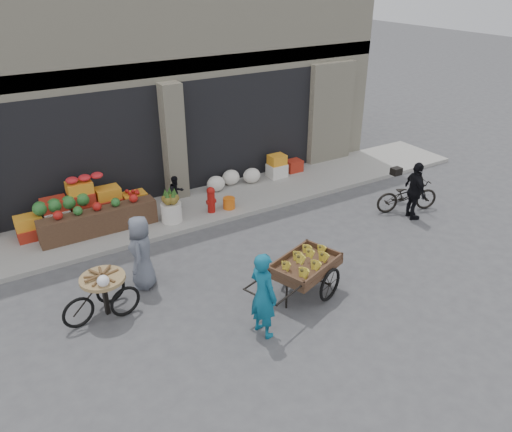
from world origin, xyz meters
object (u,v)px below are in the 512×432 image
fire_hydrant (211,199)px  banana_cart (304,265)px  cyclist (415,191)px  pineapple_bin (172,212)px  vendor_woman (263,295)px  seated_person (176,193)px  tricycle_cart (104,289)px  orange_bucket (229,203)px  vendor_grey (141,252)px  bicycle (407,195)px

fire_hydrant → banana_cart: 4.13m
cyclist → pineapple_bin: bearing=81.4°
fire_hydrant → pineapple_bin: bearing=177.4°
banana_cart → vendor_woman: (-1.30, -0.56, 0.12)m
pineapple_bin → seated_person: size_ratio=0.56×
banana_cart → tricycle_cart: size_ratio=1.73×
fire_hydrant → orange_bucket: bearing=-5.7°
vendor_woman → cyclist: (5.76, 1.85, -0.06)m
banana_cart → cyclist: bearing=-3.2°
vendor_grey → cyclist: (7.07, -0.70, -0.02)m
orange_bucket → vendor_grey: 3.80m
vendor_woman → pineapple_bin: bearing=-12.4°
banana_cart → tricycle_cart: banana_cart is taller
vendor_woman → tricycle_cart: size_ratio=1.14×
fire_hydrant → seated_person: size_ratio=0.76×
pineapple_bin → tricycle_cart: size_ratio=0.36×
tricycle_cart → bicycle: tricycle_cart is taller
pineapple_bin → fire_hydrant: (1.10, -0.05, 0.13)m
seated_person → tricycle_cart: (-2.88, -3.33, -0.02)m
vendor_grey → seated_person: bearing=174.7°
vendor_grey → vendor_woman: bearing=56.5°
seated_person → tricycle_cart: bearing=-140.9°
orange_bucket → cyclist: bearing=-35.3°
orange_bucket → cyclist: cyclist is taller
cyclist → banana_cart: bearing=125.0°
tricycle_cart → cyclist: size_ratio=0.94×
orange_bucket → tricycle_cart: bearing=-147.2°
pineapple_bin → fire_hydrant: 1.11m
cyclist → fire_hydrant: bearing=76.3°
banana_cart → bicycle: bearing=0.6°
orange_bucket → banana_cart: size_ratio=0.13×
banana_cart → fire_hydrant: bearing=70.4°
fire_hydrant → tricycle_cart: size_ratio=0.49×
vendor_grey → bicycle: size_ratio=0.92×
tricycle_cart → cyclist: 8.02m
orange_bucket → vendor_woman: bearing=-111.4°
orange_bucket → seated_person: (-1.20, 0.70, 0.31)m
fire_hydrant → vendor_woman: vendor_woman is taller
seated_person → banana_cart: (0.68, -4.77, 0.13)m
fire_hydrant → cyclist: bearing=-32.6°
vendor_woman → bicycle: 6.38m
pineapple_bin → bicycle: (5.74, -2.49, 0.08)m
orange_bucket → fire_hydrant: bearing=174.3°
cyclist → vendor_woman: bearing=126.8°
fire_hydrant → tricycle_cart: tricycle_cart is taller
banana_cart → bicycle: 4.96m
pineapple_bin → seated_person: 0.75m
fire_hydrant → banana_cart: bearing=-90.3°
orange_bucket → bicycle: bearing=-30.0°
pineapple_bin → seated_person: bearing=56.3°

